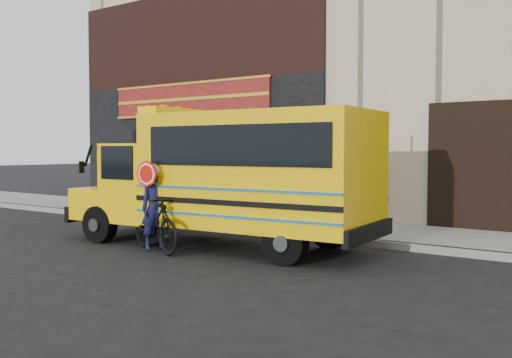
{
  "coord_description": "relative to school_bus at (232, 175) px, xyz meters",
  "views": [
    {
      "loc": [
        7.63,
        -8.37,
        2.03
      ],
      "look_at": [
        0.27,
        1.85,
        1.37
      ],
      "focal_mm": 40.0,
      "sensor_mm": 36.0,
      "label": 1
    }
  ],
  "objects": [
    {
      "name": "ground",
      "position": [
        -0.44,
        -0.78,
        -1.51
      ],
      "size": [
        120.0,
        120.0,
        0.0
      ],
      "primitive_type": "plane",
      "color": "black",
      "rests_on": "ground"
    },
    {
      "name": "curb",
      "position": [
        -0.44,
        1.82,
        -1.43
      ],
      "size": [
        40.0,
        0.2,
        0.15
      ],
      "primitive_type": "cube",
      "color": "gray",
      "rests_on": "ground"
    },
    {
      "name": "sidewalk",
      "position": [
        -0.44,
        3.32,
        -1.43
      ],
      "size": [
        40.0,
        3.0,
        0.15
      ],
      "primitive_type": "cube",
      "color": "slate",
      "rests_on": "ground"
    },
    {
      "name": "building",
      "position": [
        -0.48,
        9.68,
        4.62
      ],
      "size": [
        20.0,
        10.7,
        12.0
      ],
      "color": "tan",
      "rests_on": "sidewalk"
    },
    {
      "name": "school_bus",
      "position": [
        0.0,
        0.0,
        0.0
      ],
      "size": [
        7.03,
        2.72,
        2.92
      ],
      "color": "black",
      "rests_on": "ground"
    },
    {
      "name": "sign_pole",
      "position": [
        1.97,
        2.37,
        0.08
      ],
      "size": [
        0.11,
        0.24,
        2.87
      ],
      "color": "#383E39",
      "rests_on": "ground"
    },
    {
      "name": "bicycle",
      "position": [
        -0.99,
        -1.21,
        -0.94
      ],
      "size": [
        1.97,
        1.13,
        1.14
      ],
      "primitive_type": "imported",
      "rotation": [
        0.0,
        0.0,
        1.24
      ],
      "color": "black",
      "rests_on": "ground"
    },
    {
      "name": "cyclist",
      "position": [
        -1.03,
        -1.15,
        -0.71
      ],
      "size": [
        0.6,
        0.69,
        1.59
      ],
      "primitive_type": "imported",
      "rotation": [
        0.0,
        0.0,
        1.1
      ],
      "color": "black",
      "rests_on": "ground"
    }
  ]
}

